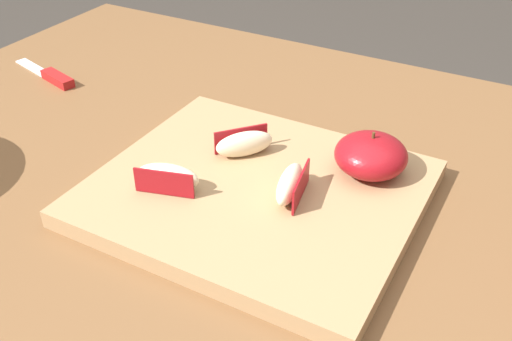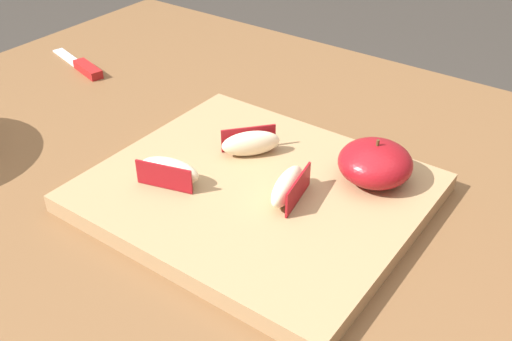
% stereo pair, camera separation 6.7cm
% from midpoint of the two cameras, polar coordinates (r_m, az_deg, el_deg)
% --- Properties ---
extents(dining_table, '(1.30, 0.94, 0.74)m').
position_cam_midpoint_polar(dining_table, '(0.74, -1.29, -9.60)').
color(dining_table, brown).
rests_on(dining_table, ground_plane).
extents(cutting_board, '(0.36, 0.31, 0.02)m').
position_cam_midpoint_polar(cutting_board, '(0.69, -2.79, -2.23)').
color(cutting_board, '#A37F56').
rests_on(cutting_board, dining_table).
extents(apple_half_skin_up, '(0.09, 0.09, 0.05)m').
position_cam_midpoint_polar(apple_half_skin_up, '(0.69, 8.35, 1.39)').
color(apple_half_skin_up, maroon).
rests_on(apple_half_skin_up, cutting_board).
extents(apple_wedge_left, '(0.08, 0.04, 0.03)m').
position_cam_midpoint_polar(apple_wedge_left, '(0.68, -11.34, -0.72)').
color(apple_wedge_left, beige).
rests_on(apple_wedge_left, cutting_board).
extents(apple_wedge_back, '(0.07, 0.07, 0.03)m').
position_cam_midpoint_polar(apple_wedge_back, '(0.73, -3.79, 2.54)').
color(apple_wedge_back, beige).
rests_on(apple_wedge_back, cutting_board).
extents(apple_wedge_middle, '(0.04, 0.08, 0.03)m').
position_cam_midpoint_polar(apple_wedge_middle, '(0.65, 0.44, -1.43)').
color(apple_wedge_middle, beige).
rests_on(apple_wedge_middle, cutting_board).
extents(paring_knife, '(0.16, 0.06, 0.01)m').
position_cam_midpoint_polar(paring_knife, '(1.03, -20.77, 8.42)').
color(paring_knife, silver).
rests_on(paring_knife, dining_table).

